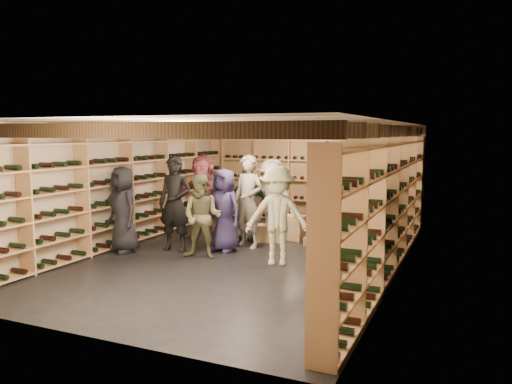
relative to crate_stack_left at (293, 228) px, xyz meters
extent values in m
plane|color=black|center=(-0.39, -1.67, -0.26)|extent=(8.00, 8.00, 0.00)
cube|color=#B4A18C|center=(-0.39, 2.33, 0.94)|extent=(5.50, 0.02, 2.40)
cube|color=#B4A18C|center=(-0.39, -5.67, 0.94)|extent=(5.50, 0.02, 2.40)
cube|color=#B4A18C|center=(-3.14, -1.67, 0.94)|extent=(0.02, 8.00, 2.40)
cube|color=#B4A18C|center=(2.36, -1.67, 0.94)|extent=(0.02, 8.00, 2.40)
cube|color=beige|center=(-0.39, -1.67, 2.15)|extent=(5.50, 8.00, 0.01)
cube|color=black|center=(-0.39, -5.17, 2.00)|extent=(5.40, 0.12, 0.18)
cube|color=black|center=(-0.39, -4.29, 2.00)|extent=(5.40, 0.12, 0.18)
cube|color=black|center=(-0.39, -3.42, 2.00)|extent=(5.40, 0.12, 0.18)
cube|color=black|center=(-0.39, -2.54, 2.00)|extent=(5.40, 0.12, 0.18)
cube|color=black|center=(-0.39, -1.67, 2.00)|extent=(5.40, 0.12, 0.18)
cube|color=black|center=(-0.39, -0.79, 2.00)|extent=(5.40, 0.12, 0.18)
cube|color=black|center=(-0.39, 0.08, 2.00)|extent=(5.40, 0.12, 0.18)
cube|color=black|center=(-0.39, 0.96, 2.00)|extent=(5.40, 0.12, 0.18)
cube|color=black|center=(-0.39, 1.83, 2.00)|extent=(5.40, 0.12, 0.18)
cube|color=tan|center=(-2.96, -1.67, 0.82)|extent=(0.32, 7.50, 2.15)
cube|color=tan|center=(2.18, -1.67, 0.82)|extent=(0.32, 7.50, 2.15)
cube|color=tan|center=(-0.39, 2.16, 0.82)|extent=(4.70, 0.30, 2.15)
cube|color=#A28755|center=(0.00, 0.00, -0.17)|extent=(0.56, 0.43, 0.17)
cube|color=#A28755|center=(0.00, 0.00, 0.00)|extent=(0.56, 0.43, 0.17)
cube|color=#A28755|center=(0.00, 0.00, 0.17)|extent=(0.56, 0.43, 0.17)
cube|color=#A28755|center=(-0.42, -0.37, -0.17)|extent=(0.56, 0.44, 0.17)
cube|color=#A28755|center=(-0.42, -0.37, 0.00)|extent=(0.56, 0.44, 0.17)
cube|color=#A28755|center=(0.64, -0.37, -0.17)|extent=(0.51, 0.35, 0.17)
imported|color=black|center=(-2.57, -2.30, 0.55)|extent=(0.93, 0.78, 1.61)
imported|color=black|center=(-1.74, -1.81, 0.65)|extent=(0.69, 0.48, 1.80)
imported|color=brown|center=(-0.98, -2.12, 0.50)|extent=(0.81, 0.68, 1.50)
imported|color=beige|center=(0.40, -1.96, 0.58)|extent=(1.22, 0.91, 1.68)
imported|color=#1A8372|center=(1.79, -2.67, 0.70)|extent=(1.19, 0.67, 1.91)
imported|color=brown|center=(-1.80, -0.65, 0.64)|extent=(1.68, 0.59, 1.79)
imported|color=#282249|center=(-0.86, -1.49, 0.53)|extent=(0.86, 0.67, 1.57)
imported|color=gray|center=(-0.58, -1.02, 0.65)|extent=(0.74, 0.56, 1.81)
imported|color=#492B17|center=(1.61, -2.15, 0.63)|extent=(1.05, 0.95, 1.76)
imported|color=beige|center=(-0.35, -0.37, 0.59)|extent=(1.12, 0.68, 1.70)
imported|color=#244530|center=(-0.90, -0.37, 0.51)|extent=(0.91, 0.41, 1.53)
imported|color=#97689C|center=(1.54, -1.30, 0.59)|extent=(1.64, 1.02, 1.69)
camera|label=1|loc=(3.41, -9.74, 1.98)|focal=35.00mm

